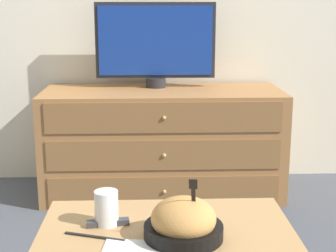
# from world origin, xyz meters

# --- Properties ---
(ground_plane) EXTENTS (12.00, 12.00, 0.00)m
(ground_plane) POSITION_xyz_m (0.00, 0.00, 0.00)
(ground_plane) COLOR #474C56
(dresser) EXTENTS (1.43, 0.58, 0.65)m
(dresser) POSITION_xyz_m (-0.09, -0.31, 0.32)
(dresser) COLOR #9E6B3D
(dresser) RESTS_ON ground_plane
(tv) EXTENTS (0.73, 0.12, 0.52)m
(tv) POSITION_xyz_m (-0.13, -0.20, 0.92)
(tv) COLOR #232328
(tv) RESTS_ON dresser
(takeout_bowl) EXTENTS (0.23, 0.23, 0.20)m
(takeout_bowl) POSITION_xyz_m (-0.08, -1.97, 0.53)
(takeout_bowl) COLOR black
(takeout_bowl) RESTS_ON coffee_table
(drink_cup) EXTENTS (0.07, 0.07, 0.11)m
(drink_cup) POSITION_xyz_m (-0.31, -1.87, 0.53)
(drink_cup) COLOR #9E6638
(drink_cup) RESTS_ON coffee_table
(knife) EXTENTS (0.18, 0.07, 0.01)m
(knife) POSITION_xyz_m (-0.34, -1.96, 0.49)
(knife) COLOR black
(knife) RESTS_ON coffee_table
(remote_control) EXTENTS (0.13, 0.05, 0.02)m
(remote_control) POSITION_xyz_m (-0.31, -1.88, 0.49)
(remote_control) COLOR #38383D
(remote_control) RESTS_ON coffee_table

